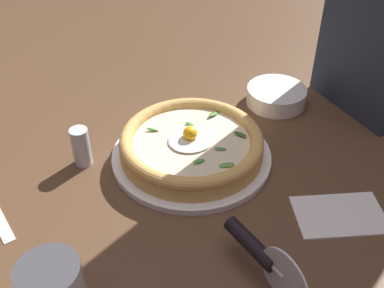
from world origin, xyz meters
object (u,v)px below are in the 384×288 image
object	(u,v)px
side_bowl	(276,96)
folded_napkin	(340,214)
pizza	(192,143)
pepper_shaker	(81,147)
pizza_cutter	(261,254)

from	to	relation	value
side_bowl	folded_napkin	size ratio (longest dim) A/B	0.89
pizza	pepper_shaker	xyz separation A→B (m)	(-0.15, 0.12, 0.00)
pizza	folded_napkin	size ratio (longest dim) A/B	1.82
pepper_shaker	pizza_cutter	bearing A→B (deg)	-83.62
pepper_shaker	side_bowl	bearing A→B (deg)	-15.82
folded_napkin	pepper_shaker	xyz separation A→B (m)	(-0.22, 0.39, 0.03)
folded_napkin	pepper_shaker	distance (m)	0.45
folded_napkin	pepper_shaker	bearing A→B (deg)	119.27
pizza_cutter	pepper_shaker	size ratio (longest dim) A/B	2.11
pizza_cutter	pizza	bearing A→B (deg)	66.30
pizza_cutter	side_bowl	bearing A→B (deg)	35.14
pizza	side_bowl	size ratio (longest dim) A/B	2.05
pizza	pepper_shaker	distance (m)	0.19
pizza_cutter	folded_napkin	size ratio (longest dim) A/B	1.10
side_bowl	pizza_cutter	world-z (taller)	pizza_cutter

